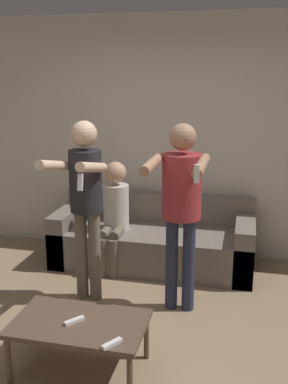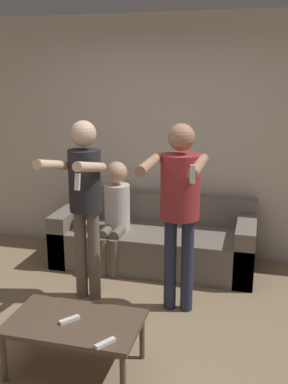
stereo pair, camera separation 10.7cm
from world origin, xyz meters
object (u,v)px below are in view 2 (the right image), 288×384
remote_far (70,320)px  couch (155,242)px  person_seated (115,211)px  remote_near (105,343)px  person_standing_left (84,192)px  coffee_table (75,325)px  person_standing_right (180,196)px

remote_far → couch: bearing=85.6°
couch → person_seated: person_seated is taller
remote_near → remote_far: 0.39m
person_standing_left → person_seated: (0.04, 0.76, -0.41)m
person_standing_left → person_seated: 0.86m
person_seated → couch: bearing=24.2°
coffee_table → remote_far: (-0.03, -0.02, 0.05)m
person_standing_left → coffee_table: person_standing_left is taller
couch → person_standing_right: bearing=-65.3°
person_standing_right → person_seated: person_standing_right is taller
person_standing_right → person_seated: size_ratio=1.44×
person_standing_right → person_seated: 1.20m
person_seated → person_standing_left: bearing=-92.7°
coffee_table → remote_near: size_ratio=6.48×
person_standing_left → remote_far: person_standing_left is taller
couch → person_standing_right: 1.31m
person_standing_right → coffee_table: person_standing_right is taller
coffee_table → person_standing_right: bearing=61.3°
person_standing_right → remote_near: (-0.25, -1.23, -0.66)m
remote_near → remote_far: (-0.33, 0.20, 0.00)m
person_seated → remote_far: 1.82m
coffee_table → remote_far: remote_far is taller
couch → person_seated: 0.57m
remote_near → coffee_table: bearing=144.4°
coffee_table → couch: bearing=86.4°
remote_far → remote_near: bearing=-31.0°
person_standing_left → coffee_table: (0.31, -1.01, -0.69)m
person_standing_left → remote_near: bearing=-63.5°
couch → remote_near: 2.18m
person_seated → coffee_table: person_seated is taller
remote_far → person_seated: bearing=97.7°
person_standing_right → coffee_table: 1.36m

